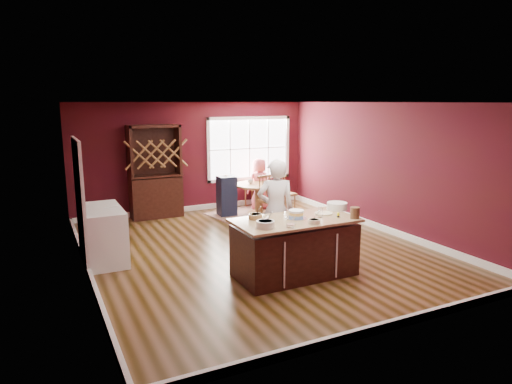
# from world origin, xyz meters

# --- Properties ---
(room_shell) EXTENTS (7.00, 7.00, 7.00)m
(room_shell) POSITION_xyz_m (0.00, 0.00, 1.35)
(room_shell) COLOR brown
(room_shell) RESTS_ON ground
(window) EXTENTS (2.36, 0.10, 1.66)m
(window) POSITION_xyz_m (1.50, 3.47, 1.50)
(window) COLOR white
(window) RESTS_ON room_shell
(doorway) EXTENTS (0.08, 1.26, 2.13)m
(doorway) POSITION_xyz_m (-2.97, 0.60, 1.02)
(doorway) COLOR white
(doorway) RESTS_ON room_shell
(kitchen_island) EXTENTS (1.93, 1.01, 0.92)m
(kitchen_island) POSITION_xyz_m (-0.03, -1.43, 0.44)
(kitchen_island) COLOR black
(kitchen_island) RESTS_ON ground
(dining_table) EXTENTS (1.17, 1.17, 0.75)m
(dining_table) POSITION_xyz_m (1.26, 2.41, 0.53)
(dining_table) COLOR brown
(dining_table) RESTS_ON ground
(baker) EXTENTS (0.75, 0.61, 1.77)m
(baker) POSITION_xyz_m (0.05, -0.66, 0.88)
(baker) COLOR silver
(baker) RESTS_ON ground
(layer_cake) EXTENTS (0.33, 0.33, 0.13)m
(layer_cake) POSITION_xyz_m (0.00, -1.41, 0.99)
(layer_cake) COLOR white
(layer_cake) RESTS_ON kitchen_island
(bowl_blue) EXTENTS (0.27, 0.27, 0.10)m
(bowl_blue) POSITION_xyz_m (-0.67, -1.67, 0.97)
(bowl_blue) COLOR white
(bowl_blue) RESTS_ON kitchen_island
(bowl_yellow) EXTENTS (0.22, 0.22, 0.08)m
(bowl_yellow) POSITION_xyz_m (-0.58, -1.15, 0.96)
(bowl_yellow) COLOR #A1613A
(bowl_yellow) RESTS_ON kitchen_island
(bowl_pink) EXTENTS (0.14, 0.14, 0.05)m
(bowl_pink) POSITION_xyz_m (-0.33, -1.81, 0.95)
(bowl_pink) COLOR white
(bowl_pink) RESTS_ON kitchen_island
(bowl_olive) EXTENTS (0.18, 0.18, 0.07)m
(bowl_olive) POSITION_xyz_m (0.09, -1.79, 0.95)
(bowl_olive) COLOR #F3E1C2
(bowl_olive) RESTS_ON kitchen_island
(drinking_glass) EXTENTS (0.08, 0.08, 0.17)m
(drinking_glass) POSITION_xyz_m (0.39, -1.51, 1.00)
(drinking_glass) COLOR silver
(drinking_glass) RESTS_ON kitchen_island
(dinner_plate) EXTENTS (0.29, 0.29, 0.02)m
(dinner_plate) POSITION_xyz_m (0.56, -1.35, 0.93)
(dinner_plate) COLOR #F6F1B7
(dinner_plate) RESTS_ON kitchen_island
(white_tub) EXTENTS (0.34, 0.34, 0.12)m
(white_tub) POSITION_xyz_m (0.95, -1.18, 0.98)
(white_tub) COLOR beige
(white_tub) RESTS_ON kitchen_island
(stoneware_crock) EXTENTS (0.15, 0.15, 0.18)m
(stoneware_crock) POSITION_xyz_m (0.84, -1.80, 1.01)
(stoneware_crock) COLOR #44311A
(stoneware_crock) RESTS_ON kitchen_island
(toy_figurine) EXTENTS (0.05, 0.05, 0.08)m
(toy_figurine) POSITION_xyz_m (0.63, -1.64, 0.96)
(toy_figurine) COLOR yellow
(toy_figurine) RESTS_ON kitchen_island
(rug) EXTENTS (2.49, 2.09, 0.01)m
(rug) POSITION_xyz_m (1.26, 2.41, 0.01)
(rug) COLOR brown
(rug) RESTS_ON ground
(chair_east) EXTENTS (0.45, 0.47, 0.97)m
(chair_east) POSITION_xyz_m (2.01, 2.38, 0.49)
(chair_east) COLOR #986025
(chair_east) RESTS_ON ground
(chair_south) EXTENTS (0.56, 0.55, 1.07)m
(chair_south) POSITION_xyz_m (1.18, 1.67, 0.53)
(chair_south) COLOR brown
(chair_south) RESTS_ON ground
(chair_north) EXTENTS (0.62, 0.61, 1.08)m
(chair_north) POSITION_xyz_m (1.53, 3.23, 0.54)
(chair_north) COLOR olive
(chair_north) RESTS_ON ground
(seated_woman) EXTENTS (0.68, 0.48, 1.31)m
(seated_woman) POSITION_xyz_m (1.50, 2.88, 0.65)
(seated_woman) COLOR #EB6270
(seated_woman) RESTS_ON ground
(high_chair) EXTENTS (0.42, 0.42, 1.00)m
(high_chair) POSITION_xyz_m (0.50, 2.64, 0.50)
(high_chair) COLOR black
(high_chair) RESTS_ON ground
(toddler) EXTENTS (0.18, 0.14, 0.26)m
(toddler) POSITION_xyz_m (0.51, 2.76, 0.81)
(toddler) COLOR #8CA5BF
(toddler) RESTS_ON high_chair
(table_plate) EXTENTS (0.19, 0.19, 0.01)m
(table_plate) POSITION_xyz_m (1.49, 2.36, 0.76)
(table_plate) COLOR beige
(table_plate) RESTS_ON dining_table
(table_cup) EXTENTS (0.16, 0.16, 0.10)m
(table_cup) POSITION_xyz_m (1.09, 2.53, 0.80)
(table_cup) COLOR silver
(table_cup) RESTS_ON dining_table
(hutch) EXTENTS (1.19, 0.50, 2.19)m
(hutch) POSITION_xyz_m (-1.07, 3.22, 1.09)
(hutch) COLOR #43271A
(hutch) RESTS_ON ground
(washer) EXTENTS (0.65, 0.62, 0.94)m
(washer) POSITION_xyz_m (-2.64, 0.28, 0.47)
(washer) COLOR white
(washer) RESTS_ON ground
(dryer) EXTENTS (0.65, 0.63, 0.94)m
(dryer) POSITION_xyz_m (-2.64, 0.92, 0.47)
(dryer) COLOR white
(dryer) RESTS_ON ground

